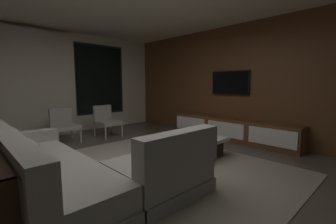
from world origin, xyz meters
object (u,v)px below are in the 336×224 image
(coffee_table, at_px, (185,146))
(media_console, at_px, (232,130))
(sectional_couch, at_px, (77,174))
(accent_chair_by_curtain, at_px, (63,123))
(mounted_tv, at_px, (230,83))
(book_stack_on_coffee_table, at_px, (182,133))
(accent_chair_near_window, at_px, (106,119))

(coffee_table, bearing_deg, media_console, 0.76)
(sectional_couch, height_order, accent_chair_by_curtain, sectional_couch)
(mounted_tv, bearing_deg, book_stack_on_coffee_table, -177.23)
(sectional_couch, height_order, book_stack_on_coffee_table, sectional_couch)
(sectional_couch, distance_m, media_console, 3.70)
(accent_chair_near_window, relative_size, accent_chair_by_curtain, 1.00)
(book_stack_on_coffee_table, distance_m, accent_chair_by_curtain, 2.76)
(accent_chair_by_curtain, relative_size, mounted_tv, 0.79)
(sectional_couch, relative_size, media_console, 0.81)
(book_stack_on_coffee_table, bearing_deg, coffee_table, -114.73)
(accent_chair_near_window, xyz_separation_m, media_console, (1.90, -2.44, -0.18))
(accent_chair_near_window, bearing_deg, book_stack_on_coffee_table, -82.75)
(book_stack_on_coffee_table, relative_size, media_console, 0.09)
(accent_chair_near_window, distance_m, media_console, 3.10)
(book_stack_on_coffee_table, relative_size, accent_chair_by_curtain, 0.37)
(coffee_table, bearing_deg, accent_chair_near_window, 95.45)
(sectional_couch, height_order, coffee_table, sectional_couch)
(sectional_couch, distance_m, accent_chair_by_curtain, 2.85)
(media_console, bearing_deg, coffee_table, -179.24)
(accent_chair_by_curtain, bearing_deg, book_stack_on_coffee_table, -62.03)
(coffee_table, bearing_deg, book_stack_on_coffee_table, 65.27)
(sectional_couch, bearing_deg, accent_chair_near_window, 55.70)
(accent_chair_near_window, bearing_deg, media_console, -52.07)
(coffee_table, xyz_separation_m, media_console, (1.67, 0.02, 0.06))
(sectional_couch, relative_size, accent_chair_near_window, 3.21)
(sectional_couch, relative_size, mounted_tv, 2.54)
(sectional_couch, height_order, mounted_tv, mounted_tv)
(coffee_table, distance_m, accent_chair_near_window, 2.49)
(accent_chair_by_curtain, xyz_separation_m, mounted_tv, (3.08, -2.35, 0.92))
(sectional_couch, height_order, media_console, sectional_couch)
(sectional_couch, relative_size, accent_chair_by_curtain, 3.21)
(sectional_couch, distance_m, book_stack_on_coffee_table, 2.11)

